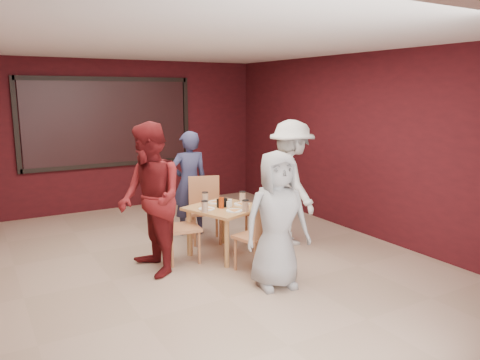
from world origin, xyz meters
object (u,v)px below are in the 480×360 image
dining_table (224,212)px  chair_back (205,205)px  diner_front (277,220)px  diner_right (291,183)px  diner_back (189,183)px  chair_front (260,233)px  chair_left (176,224)px  diner_left (150,199)px  chair_right (268,208)px

dining_table → chair_back: bearing=85.7°
chair_back → diner_front: diner_front is taller
diner_front → diner_right: 1.61m
diner_front → diner_back: diner_back is taller
chair_front → diner_back: (-0.08, 1.92, 0.31)m
chair_front → diner_front: (-0.05, -0.45, 0.29)m
chair_left → dining_table: bearing=-5.7°
diner_back → diner_left: size_ratio=0.87×
chair_right → diner_left: diner_left is taller
dining_table → chair_back: 0.71m
chair_left → chair_right: (1.47, 0.03, 0.01)m
chair_left → diner_right: bearing=-3.3°
chair_left → diner_left: size_ratio=0.49×
chair_back → diner_front: 1.95m
dining_table → diner_right: diner_right is taller
diner_back → diner_front: bearing=98.0°
chair_back → diner_right: size_ratio=0.53×
chair_back → chair_left: (-0.74, -0.64, -0.02)m
diner_front → diner_back: bearing=102.0°
dining_table → chair_right: chair_right is taller
diner_front → diner_right: (1.08, 1.20, 0.12)m
diner_right → chair_left: bearing=98.1°
chair_right → diner_left: (-1.87, -0.24, 0.40)m
diner_front → diner_right: bearing=59.5°
diner_front → chair_right: bearing=71.4°
chair_front → diner_right: (1.02, 0.75, 0.41)m
dining_table → diner_back: bearing=90.6°
chair_front → diner_front: diner_front is taller
diner_back → diner_left: diner_left is taller
diner_front → diner_left: (-1.10, 1.10, 0.15)m
chair_right → diner_front: size_ratio=0.59×
dining_table → chair_front: chair_front is taller
chair_front → chair_back: 1.49m
diner_right → chair_front: bearing=137.7°
chair_left → diner_back: bearing=57.7°
diner_left → diner_right: (2.18, 0.10, -0.03)m
chair_left → diner_right: diner_right is taller
chair_back → diner_back: diner_back is taller
dining_table → chair_left: chair_left is taller
chair_front → diner_left: bearing=150.6°
chair_back → chair_right: 0.95m
diner_back → diner_left: bearing=57.1°
chair_front → chair_back: (-0.01, 1.49, 0.04)m
diner_left → diner_front: bearing=44.4°
chair_left → diner_back: (0.67, 1.07, 0.29)m
chair_right → chair_front: bearing=-129.1°
dining_table → diner_left: diner_left is taller
dining_table → diner_right: 1.13m
chair_front → chair_left: size_ratio=0.97×
chair_back → chair_left: bearing=-139.1°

